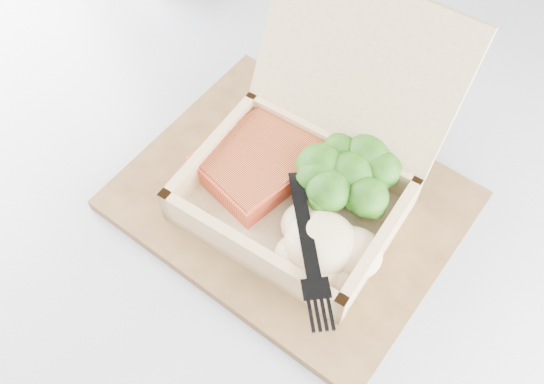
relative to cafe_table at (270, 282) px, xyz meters
The scene contains 8 objects.
cafe_table is the anchor object (origin of this frame).
serving_tray 0.21m from the cafe_table, 26.17° to the left, with size 0.31×0.25×0.01m, color brown.
takeout_container 0.26m from the cafe_table, 49.43° to the left, with size 0.21×0.23×0.18m.
salmon_fillet 0.24m from the cafe_table, 136.05° to the left, with size 0.09×0.12×0.02m, color #EE5A2E.
broccoli_pile 0.25m from the cafe_table, 31.82° to the left, with size 0.10×0.10×0.04m, color #347B1B, non-canonical shape.
mashed_potatoes 0.25m from the cafe_table, 24.59° to the right, with size 0.11×0.09×0.04m, color #D1B987.
plastic_fork 0.26m from the cafe_table, 19.22° to the right, with size 0.12×0.14×0.02m.
receipt 0.26m from the cafe_table, 85.44° to the left, with size 0.07×0.12×0.00m, color silver.
Camera 1 is at (-0.29, -0.11, 1.29)m, focal length 40.00 mm.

